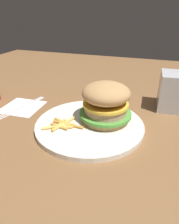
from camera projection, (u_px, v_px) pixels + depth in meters
The scene contains 7 objects.
ground_plane at pixel (85, 124), 0.51m from camera, with size 1.60×1.60×0.00m, color brown.
plate at pixel (90, 125), 0.50m from camera, with size 0.27×0.27×0.01m, color silver.
sandwich at pixel (106, 102), 0.49m from camera, with size 0.13×0.13×0.10m.
fries_pile at pixel (62, 125), 0.48m from camera, with size 0.09×0.08×0.01m.
napkin at pixel (22, 107), 0.60m from camera, with size 0.11×0.11×0.00m, color white.
fork at pixel (22, 106), 0.60m from camera, with size 0.06×0.17×0.00m.
napkin_dispenser at pixel (170, 91), 0.57m from camera, with size 0.09×0.06×0.11m, color #B7BABF.
Camera 1 is at (-0.15, 0.42, 0.27)m, focal length 32.22 mm.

